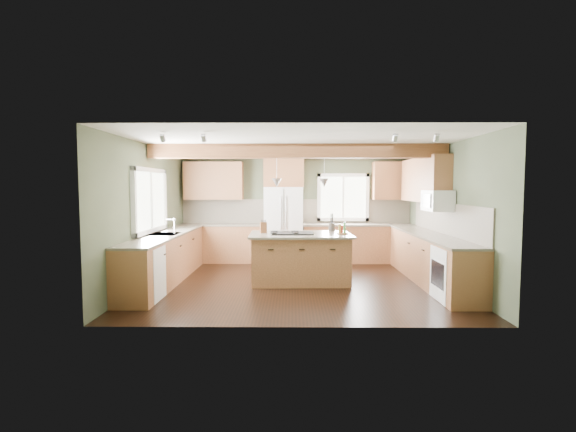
{
  "coord_description": "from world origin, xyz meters",
  "views": [
    {
      "loc": [
        -0.11,
        -7.75,
        1.8
      ],
      "look_at": [
        -0.18,
        0.3,
        1.24
      ],
      "focal_mm": 26.0,
      "sensor_mm": 36.0,
      "label": 1
    }
  ],
  "objects": [
    {
      "name": "refrigerator",
      "position": [
        -0.3,
        2.12,
        0.9
      ],
      "size": [
        0.9,
        0.74,
        1.8
      ],
      "primitive_type": "cube",
      "color": "white",
      "rests_on": "floor"
    },
    {
      "name": "knife_block",
      "position": [
        -0.65,
        0.23,
        1.02
      ],
      "size": [
        0.14,
        0.12,
        0.21
      ],
      "primitive_type": "cube",
      "rotation": [
        0.0,
        0.0,
        0.21
      ],
      "color": "brown",
      "rests_on": "island_top"
    },
    {
      "name": "faucet",
      "position": [
        -2.32,
        0.05,
        1.05
      ],
      "size": [
        0.02,
        0.02,
        0.28
      ],
      "primitive_type": "cylinder",
      "color": "#B2B2B7",
      "rests_on": "sink"
    },
    {
      "name": "island",
      "position": [
        0.06,
        0.1,
        0.44
      ],
      "size": [
        1.82,
        1.14,
        0.88
      ],
      "primitive_type": "cube",
      "rotation": [
        0.0,
        0.0,
        0.03
      ],
      "color": "brown",
      "rests_on": "floor"
    },
    {
      "name": "sink",
      "position": [
        -2.5,
        0.05,
        0.91
      ],
      "size": [
        0.5,
        0.65,
        0.03
      ],
      "primitive_type": "cube",
      "color": "#262628",
      "rests_on": "counter_left"
    },
    {
      "name": "ceiling_beam",
      "position": [
        0.0,
        0.1,
        2.47
      ],
      "size": [
        5.55,
        0.26,
        0.26
      ],
      "primitive_type": "cube",
      "color": "brown",
      "rests_on": "ceiling"
    },
    {
      "name": "wall_right",
      "position": [
        2.8,
        0.0,
        1.3
      ],
      "size": [
        0.0,
        5.0,
        5.0
      ],
      "primitive_type": "plane",
      "rotation": [
        1.57,
        0.0,
        -1.57
      ],
      "color": "#414B35",
      "rests_on": "ground"
    },
    {
      "name": "soffit_trim",
      "position": [
        0.0,
        2.4,
        2.54
      ],
      "size": [
        5.55,
        0.2,
        0.1
      ],
      "primitive_type": "cube",
      "color": "brown",
      "rests_on": "ceiling"
    },
    {
      "name": "backsplash_back",
      "position": [
        0.0,
        2.48,
        1.21
      ],
      "size": [
        5.58,
        0.03,
        0.58
      ],
      "primitive_type": "cube",
      "color": "brown",
      "rests_on": "wall_back"
    },
    {
      "name": "window_back",
      "position": [
        1.15,
        2.48,
        1.55
      ],
      "size": [
        1.1,
        0.04,
        1.0
      ],
      "primitive_type": "cube",
      "color": "white",
      "rests_on": "wall_back"
    },
    {
      "name": "base_cab_left",
      "position": [
        -2.5,
        0.05,
        0.44
      ],
      "size": [
        0.6,
        3.7,
        0.88
      ],
      "primitive_type": "cube",
      "color": "brown",
      "rests_on": "floor"
    },
    {
      "name": "pendant_right",
      "position": [
        0.5,
        0.11,
        1.88
      ],
      "size": [
        0.18,
        0.18,
        0.16
      ],
      "primitive_type": "cone",
      "rotation": [
        3.14,
        0.0,
        0.0
      ],
      "color": "#B2B2B7",
      "rests_on": "ceiling"
    },
    {
      "name": "counter_back_right",
      "position": [
        1.49,
        2.2,
        0.9
      ],
      "size": [
        2.66,
        0.64,
        0.04
      ],
      "primitive_type": "cube",
      "color": "#463E33",
      "rests_on": "base_cab_back_right"
    },
    {
      "name": "backsplash_right",
      "position": [
        2.78,
        0.05,
        1.21
      ],
      "size": [
        0.03,
        3.7,
        0.58
      ],
      "primitive_type": "cube",
      "color": "brown",
      "rests_on": "wall_right"
    },
    {
      "name": "upper_cab_back_corner",
      "position": [
        2.3,
        2.33,
        1.95
      ],
      "size": [
        0.9,
        0.35,
        0.9
      ],
      "primitive_type": "cube",
      "color": "brown",
      "rests_on": "wall_back"
    },
    {
      "name": "counter_right",
      "position": [
        2.5,
        0.05,
        0.9
      ],
      "size": [
        0.64,
        3.74,
        0.04
      ],
      "primitive_type": "cube",
      "color": "#463E33",
      "rests_on": "base_cab_right"
    },
    {
      "name": "counter_back_left",
      "position": [
        -1.79,
        2.2,
        0.9
      ],
      "size": [
        2.06,
        0.64,
        0.04
      ],
      "primitive_type": "cube",
      "color": "#463E33",
      "rests_on": "base_cab_back_left"
    },
    {
      "name": "bottle_tray",
      "position": [
        0.85,
        0.04,
        1.03
      ],
      "size": [
        0.26,
        0.26,
        0.21
      ],
      "primitive_type": null,
      "rotation": [
        0.0,
        0.0,
        0.11
      ],
      "color": "brown",
      "rests_on": "island_top"
    },
    {
      "name": "island_top",
      "position": [
        0.06,
        0.1,
        0.9
      ],
      "size": [
        1.94,
        1.26,
        0.04
      ],
      "primitive_type": "cube",
      "rotation": [
        0.0,
        0.0,
        0.03
      ],
      "color": "#463E33",
      "rests_on": "island"
    },
    {
      "name": "pendant_left",
      "position": [
        -0.39,
        0.09,
        1.88
      ],
      "size": [
        0.18,
        0.18,
        0.16
      ],
      "primitive_type": "cone",
      "rotation": [
        3.14,
        0.0,
        0.0
      ],
      "color": "#B2B2B7",
      "rests_on": "ceiling"
    },
    {
      "name": "utensil_crock",
      "position": [
        0.69,
        0.58,
        1.0
      ],
      "size": [
        0.15,
        0.15,
        0.16
      ],
      "primitive_type": "cylinder",
      "rotation": [
        0.0,
        0.0,
        0.27
      ],
      "color": "#443A36",
      "rests_on": "island_top"
    },
    {
      "name": "base_cab_right",
      "position": [
        2.5,
        0.05,
        0.44
      ],
      "size": [
        0.6,
        3.7,
        0.88
      ],
      "primitive_type": "cube",
      "color": "brown",
      "rests_on": "floor"
    },
    {
      "name": "wall_back",
      "position": [
        0.0,
        2.5,
        1.3
      ],
      "size": [
        5.6,
        0.0,
        5.6
      ],
      "primitive_type": "plane",
      "rotation": [
        1.57,
        0.0,
        0.0
      ],
      "color": "#414B35",
      "rests_on": "ground"
    },
    {
      "name": "upper_cab_back_left",
      "position": [
        -1.99,
        2.33,
        1.95
      ],
      "size": [
        1.4,
        0.35,
        0.9
      ],
      "primitive_type": "cube",
      "color": "brown",
      "rests_on": "wall_back"
    },
    {
      "name": "ceiling",
      "position": [
        0.0,
        0.0,
        2.6
      ],
      "size": [
        5.6,
        5.6,
        0.0
      ],
      "primitive_type": "plane",
      "rotation": [
        3.14,
        0.0,
        0.0
      ],
      "color": "silver",
      "rests_on": "wall_back"
    },
    {
      "name": "upper_cab_right",
      "position": [
        2.62,
        0.9,
        1.95
      ],
      "size": [
        0.35,
        2.2,
        0.9
      ],
      "primitive_type": "cube",
      "color": "brown",
      "rests_on": "wall_right"
    },
    {
      "name": "counter_left",
      "position": [
        -2.5,
        0.05,
        0.9
      ],
      "size": [
        0.64,
        3.74,
        0.04
      ],
      "primitive_type": "cube",
      "color": "#463E33",
      "rests_on": "base_cab_left"
    },
    {
      "name": "floor",
      "position": [
        0.0,
        0.0,
        0.0
      ],
      "size": [
        5.6,
        5.6,
        0.0
      ],
      "primitive_type": "plane",
      "color": "black",
      "rests_on": "ground"
    },
    {
      "name": "base_cab_back_left",
      "position": [
        -1.79,
        2.2,
        0.44
      ],
      "size": [
        2.02,
        0.6,
        0.88
      ],
      "primitive_type": "cube",
      "color": "brown",
      "rests_on": "floor"
    },
    {
      "name": "oven",
      "position": [
        2.49,
        -1.25,
        0.43
      ],
      "size": [
        0.6,
        0.72,
        0.84
      ],
      "primitive_type": "cube",
      "color": "white",
      "rests_on": "floor"
    },
    {
      "name": "upper_cab_over_fridge",
      "position": [
        -0.3,
        2.33,
        2.15
      ],
      "size": [
        0.96,
        0.35,
        0.7
      ],
      "primitive_type": "cube",
      "color": "brown",
      "rests_on": "wall_back"
    },
    {
      "name": "base_cab_back_right",
      "position": [
        1.49,
        2.2,
        0.44
      ],
      "size": [
        2.62,
        0.6,
        0.88
      ],
      "primitive_type": "cube",
      "color": "brown",
      "rests_on": "floor"
    },
    {
      "name": "window_left",
      "position": [
        -2.78,
        0.05,
        1.55
      ],
      "size": [
        0.04,
        1.6,
        1.05
      ],
      "primitive_type": "cube",
      "color": "white",
      "rests_on": "wall_left"
    },
    {
      "name": "wall_left",
      "position": [
        -2.8,
        0.0,
        1.3
      ],
      "size": [
        0.0,
        5.0,
        5.0
      ],
      "primitive_type": "plane",
      "rotation": [
        1.57,
        0.0,
        1.57
      ],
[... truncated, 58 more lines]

